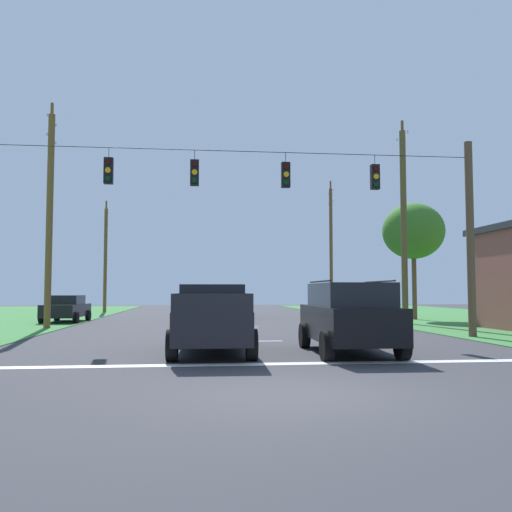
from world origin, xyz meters
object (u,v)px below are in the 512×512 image
distant_car_oncoming (66,308)px  distant_car_far_parked (234,306)px  utility_pole_mid_right (404,224)px  pickup_truck (212,319)px  utility_pole_far_right (331,246)px  suv_black (349,316)px  distant_car_crossing_white (333,305)px  tree_roadside_right (413,231)px  utility_pole_far_left (105,257)px  overhead_signal_span (241,224)px  utility_pole_mid_left (50,215)px

distant_car_oncoming → distant_car_far_parked: size_ratio=1.00×
distant_car_oncoming → utility_pole_mid_right: size_ratio=0.39×
pickup_truck → utility_pole_far_right: size_ratio=0.50×
suv_black → distant_car_crossing_white: size_ratio=1.13×
utility_pole_far_right → tree_roadside_right: (2.13, -12.23, -0.07)m
distant_car_crossing_white → utility_pole_far_left: 19.58m
pickup_truck → utility_pole_far_right: bearing=69.5°
distant_car_oncoming → tree_roadside_right: 21.10m
suv_black → utility_pole_far_right: (6.90, 29.39, 4.44)m
overhead_signal_span → utility_pole_mid_left: 10.97m
utility_pole_mid_left → tree_roadside_right: utility_pole_mid_left is taller
utility_pole_mid_right → tree_roadside_right: (2.15, 3.93, 0.05)m
distant_car_far_parked → utility_pole_mid_right: size_ratio=0.39×
utility_pole_mid_left → tree_roadside_right: (20.26, 5.62, 0.07)m
suv_black → utility_pole_far_right: utility_pole_far_right is taller
suv_black → distant_car_crossing_white: 21.86m
distant_car_far_parked → utility_pole_far_left: size_ratio=0.47×
pickup_truck → utility_pole_mid_left: size_ratio=0.51×
distant_car_crossing_white → utility_pole_mid_left: 19.45m
utility_pole_mid_right → utility_pole_mid_left: utility_pole_mid_right is taller
pickup_truck → utility_pole_far_right: utility_pole_far_right is taller
pickup_truck → distant_car_far_parked: 20.14m
tree_roadside_right → suv_black: bearing=-117.7°
distant_car_far_parked → utility_pole_mid_right: utility_pole_mid_right is taller
utility_pole_far_right → tree_roadside_right: utility_pole_far_right is taller
utility_pole_far_right → utility_pole_mid_left: (-18.14, -17.84, -0.14)m
utility_pole_far_left → tree_roadside_right: (20.75, -13.62, 0.84)m
utility_pole_mid_left → utility_pole_far_left: bearing=91.4°
suv_black → utility_pole_far_right: bearing=76.8°
pickup_truck → distant_car_oncoming: pickup_truck is taller
suv_black → utility_pole_far_left: (-11.72, 30.79, 3.52)m
suv_black → utility_pole_mid_right: (6.87, 13.23, 4.32)m
utility_pole_far_right → utility_pole_mid_left: size_ratio=1.02×
distant_car_crossing_white → utility_pole_mid_left: bearing=-149.0°
utility_pole_mid_left → utility_pole_far_right: bearing=44.5°
overhead_signal_span → tree_roadside_right: (11.69, 12.38, 1.21)m
pickup_truck → suv_black: 3.89m
overhead_signal_span → utility_pole_mid_right: 12.80m
utility_pole_far_right → distant_car_crossing_white: bearing=-103.4°
utility_pole_mid_left → suv_black: bearing=-45.8°
distant_car_far_parked → utility_pole_mid_right: 12.36m
distant_car_far_parked → utility_pole_far_right: (8.70, 8.65, 4.71)m
pickup_truck → utility_pole_far_left: (-7.90, 30.08, 3.62)m
distant_car_crossing_white → utility_pole_mid_right: bearing=-76.7°
pickup_truck → utility_pole_mid_right: 17.05m
utility_pole_mid_left → utility_pole_mid_right: bearing=5.3°
pickup_truck → utility_pole_mid_left: utility_pole_mid_left is taller
utility_pole_mid_right → utility_pole_mid_left: bearing=-174.7°
distant_car_oncoming → distant_car_crossing_white: bearing=15.3°
utility_pole_far_right → utility_pole_far_left: utility_pole_far_right is taller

